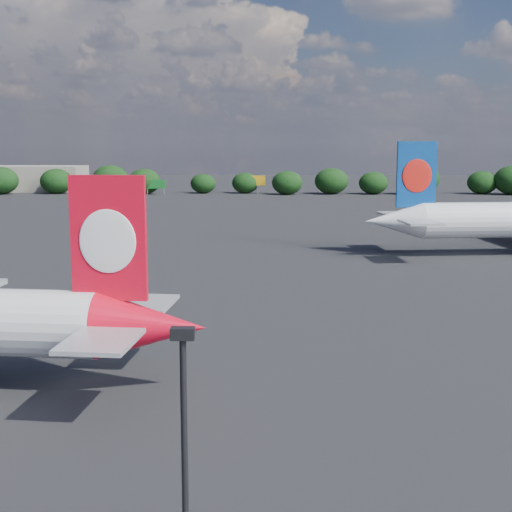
{
  "coord_description": "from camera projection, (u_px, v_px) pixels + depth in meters",
  "views": [
    {
      "loc": [
        17.2,
        -35.16,
        15.56
      ],
      "look_at": [
        16.0,
        12.0,
        8.0
      ],
      "focal_mm": 50.0,
      "sensor_mm": 36.0,
      "label": 1
    }
  ],
  "objects": [
    {
      "name": "highway_sign",
      "position": [
        156.0,
        184.0,
        211.29
      ],
      "size": [
        6.0,
        0.3,
        4.5
      ],
      "color": "#136121",
      "rests_on": "ground"
    },
    {
      "name": "billboard_yellow",
      "position": [
        257.0,
        181.0,
        216.34
      ],
      "size": [
        5.0,
        0.3,
        5.5
      ],
      "color": "gold",
      "rests_on": "ground"
    },
    {
      "name": "horizon_treeline",
      "position": [
        222.0,
        181.0,
        214.83
      ],
      "size": [
        206.31,
        15.07,
        9.3
      ],
      "color": "black",
      "rests_on": "ground"
    },
    {
      "name": "terminal_building",
      "position": [
        18.0,
        179.0,
        228.12
      ],
      "size": [
        42.0,
        16.0,
        8.0
      ],
      "color": "gray",
      "rests_on": "ground"
    },
    {
      "name": "ground",
      "position": [
        147.0,
        258.0,
        96.83
      ],
      "size": [
        500.0,
        500.0,
        0.0
      ],
      "primitive_type": "plane",
      "color": "black",
      "rests_on": "ground"
    }
  ]
}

